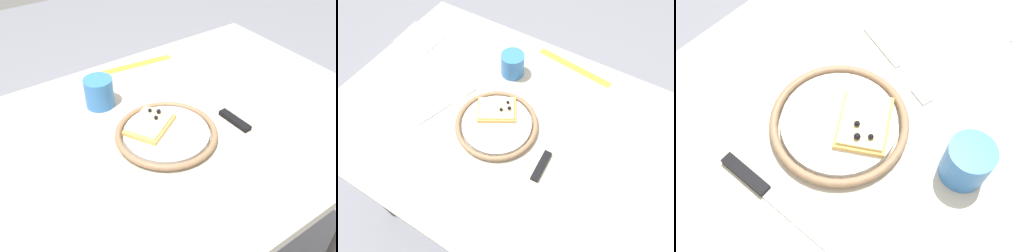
# 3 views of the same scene
# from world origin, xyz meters

# --- Properties ---
(ground_plane) EXTENTS (6.00, 6.00, 0.00)m
(ground_plane) POSITION_xyz_m (0.00, 0.00, 0.00)
(ground_plane) COLOR slate
(dining_table) EXTENTS (1.05, 0.72, 0.74)m
(dining_table) POSITION_xyz_m (0.00, 0.00, 0.62)
(dining_table) COLOR #BCB29E
(dining_table) RESTS_ON ground_plane
(plate) EXTENTS (0.23, 0.23, 0.02)m
(plate) POSITION_xyz_m (-0.03, -0.02, 0.75)
(plate) COLOR white
(plate) RESTS_ON dining_table
(pizza_slice_near) EXTENTS (0.14, 0.13, 0.03)m
(pizza_slice_near) POSITION_xyz_m (-0.05, 0.01, 0.76)
(pizza_slice_near) COLOR tan
(pizza_slice_near) RESTS_ON plate
(knife) EXTENTS (0.03, 0.24, 0.01)m
(knife) POSITION_xyz_m (0.13, -0.04, 0.74)
(knife) COLOR silver
(knife) RESTS_ON dining_table
(fork) EXTENTS (0.08, 0.20, 0.00)m
(fork) POSITION_xyz_m (-0.20, -0.03, 0.74)
(fork) COLOR silver
(fork) RESTS_ON dining_table
(cup) EXTENTS (0.07, 0.07, 0.08)m
(cup) POSITION_xyz_m (-0.10, 0.18, 0.77)
(cup) COLOR #3372BF
(cup) RESTS_ON dining_table
(measuring_tape) EXTENTS (0.26, 0.06, 0.00)m
(measuring_tape) POSITION_xyz_m (0.06, 0.30, 0.74)
(measuring_tape) COLOR yellow
(measuring_tape) RESTS_ON dining_table
(napkin) EXTENTS (0.14, 0.12, 0.00)m
(napkin) POSITION_xyz_m (-0.46, 0.15, 0.74)
(napkin) COLOR white
(napkin) RESTS_ON dining_table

